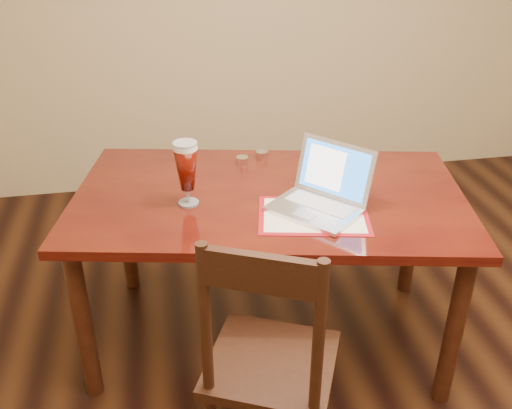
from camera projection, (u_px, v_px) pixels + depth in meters
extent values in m
cube|color=#CAB387|center=(280.00, 2.00, 3.99)|extent=(4.50, 0.01, 2.70)
cube|color=#4E150A|center=(269.00, 198.00, 2.59)|extent=(1.93, 1.33, 0.04)
cylinder|color=#381B0E|center=(84.00, 325.00, 2.45)|extent=(0.08, 0.08, 0.78)
cylinder|color=#381B0E|center=(454.00, 331.00, 2.42)|extent=(0.08, 0.08, 0.78)
cylinder|color=#381B0E|center=(126.00, 227.00, 3.16)|extent=(0.08, 0.08, 0.78)
cylinder|color=#381B0E|center=(413.00, 231.00, 3.13)|extent=(0.08, 0.08, 0.78)
cube|color=maroon|center=(314.00, 216.00, 2.40)|extent=(0.52, 0.42, 0.00)
cube|color=silver|center=(314.00, 215.00, 2.40)|extent=(0.47, 0.37, 0.00)
cube|color=silver|center=(314.00, 210.00, 2.42)|extent=(0.43, 0.43, 0.02)
cube|color=silver|center=(320.00, 204.00, 2.45)|extent=(0.28, 0.29, 0.00)
cube|color=silver|center=(305.00, 215.00, 2.37)|extent=(0.11, 0.11, 0.00)
cube|color=silver|center=(335.00, 170.00, 2.47)|extent=(0.29, 0.32, 0.24)
cube|color=blue|center=(334.00, 170.00, 2.46)|extent=(0.25, 0.27, 0.20)
cube|color=white|center=(325.00, 168.00, 2.49)|extent=(0.15, 0.16, 0.17)
cylinder|color=silver|center=(189.00, 203.00, 2.49)|extent=(0.09, 0.09, 0.01)
cylinder|color=silver|center=(188.00, 195.00, 2.47)|extent=(0.02, 0.02, 0.06)
cylinder|color=silver|center=(185.00, 147.00, 2.37)|extent=(0.10, 0.10, 0.02)
cylinder|color=silver|center=(185.00, 144.00, 2.36)|extent=(0.10, 0.10, 0.01)
cylinder|color=silver|center=(242.00, 161.00, 2.85)|extent=(0.06, 0.06, 0.04)
cylinder|color=silver|center=(262.00, 155.00, 2.91)|extent=(0.06, 0.06, 0.04)
cube|color=black|center=(272.00, 364.00, 2.13)|extent=(0.60, 0.59, 0.04)
cylinder|color=black|center=(237.00, 370.00, 2.44)|extent=(0.04, 0.04, 0.45)
cylinder|color=black|center=(324.00, 387.00, 2.36)|extent=(0.04, 0.04, 0.45)
cylinder|color=black|center=(205.00, 320.00, 1.87)|extent=(0.04, 0.04, 0.59)
cylinder|color=black|center=(319.00, 339.00, 1.79)|extent=(0.04, 0.04, 0.59)
cube|color=black|center=(261.00, 273.00, 1.72)|extent=(0.35, 0.19, 0.13)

